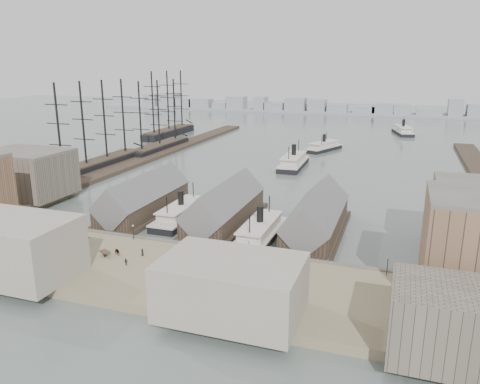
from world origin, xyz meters
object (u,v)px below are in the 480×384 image
at_px(horse_cart_center, 114,252).
at_px(ferry_docked_west, 181,213).
at_px(horse_cart_left, 11,231).
at_px(tram, 465,295).
at_px(horse_cart_right, 197,284).

bearing_deg(horse_cart_center, ferry_docked_west, 25.18).
height_order(horse_cart_left, horse_cart_center, horse_cart_center).
height_order(tram, horse_cart_center, tram).
bearing_deg(tram, horse_cart_center, 173.10).
distance_m(ferry_docked_west, horse_cart_left, 44.67).
xyz_separation_m(ferry_docked_west, horse_cart_center, (-1.12, -32.48, 0.65)).
relative_size(ferry_docked_west, horse_cart_center, 5.34).
distance_m(tram, horse_cart_left, 105.53).
xyz_separation_m(tram, horse_cart_right, (-48.29, -10.21, -0.97)).
bearing_deg(horse_cart_center, tram, -61.54).
distance_m(tram, horse_cart_center, 72.95).
relative_size(horse_cart_left, horse_cart_right, 1.02).
bearing_deg(tram, ferry_docked_west, 148.57).
bearing_deg(horse_cart_right, horse_cart_center, 67.79).
height_order(ferry_docked_west, horse_cart_center, ferry_docked_west).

